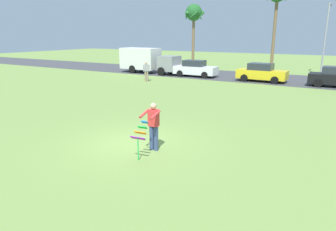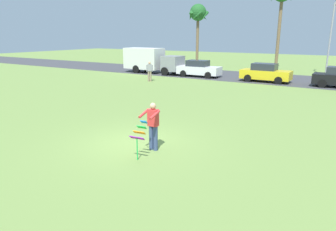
# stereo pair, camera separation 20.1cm
# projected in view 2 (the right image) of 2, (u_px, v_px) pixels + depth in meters

# --- Properties ---
(ground_plane) EXTENTS (120.00, 120.00, 0.00)m
(ground_plane) POSITION_uv_depth(u_px,v_px,m) (135.00, 143.00, 11.63)
(ground_plane) COLOR olive
(road_strip) EXTENTS (120.00, 8.00, 0.01)m
(road_strip) POSITION_uv_depth(u_px,v_px,m) (269.00, 78.00, 28.78)
(road_strip) COLOR #424247
(road_strip) RESTS_ON ground
(person_kite_flyer) EXTENTS (0.55, 0.66, 1.73)m
(person_kite_flyer) POSITION_uv_depth(u_px,v_px,m) (153.00, 125.00, 10.71)
(person_kite_flyer) COLOR #384772
(person_kite_flyer) RESTS_ON ground
(kite_held) EXTENTS (0.53, 0.67, 1.24)m
(kite_held) POSITION_uv_depth(u_px,v_px,m) (139.00, 134.00, 10.01)
(kite_held) COLOR blue
(kite_held) RESTS_ON ground
(parked_truck_grey_van) EXTENTS (6.77, 2.29, 2.62)m
(parked_truck_grey_van) POSITION_uv_depth(u_px,v_px,m) (150.00, 60.00, 32.50)
(parked_truck_grey_van) COLOR gray
(parked_truck_grey_van) RESTS_ON ground
(parked_car_white) EXTENTS (4.25, 1.93, 1.60)m
(parked_car_white) POSITION_uv_depth(u_px,v_px,m) (199.00, 69.00, 29.76)
(parked_car_white) COLOR white
(parked_car_white) RESTS_ON ground
(parked_car_yellow) EXTENTS (4.23, 1.90, 1.60)m
(parked_car_yellow) POSITION_uv_depth(u_px,v_px,m) (265.00, 73.00, 26.52)
(parked_car_yellow) COLOR yellow
(parked_car_yellow) RESTS_ON ground
(palm_tree_left_near) EXTENTS (2.58, 2.71, 7.79)m
(palm_tree_left_near) POSITION_uv_depth(u_px,v_px,m) (198.00, 15.00, 38.84)
(palm_tree_left_near) COLOR brown
(palm_tree_left_near) RESTS_ON ground
(streetlight_pole) EXTENTS (0.24, 1.65, 7.00)m
(streetlight_pole) POSITION_uv_depth(u_px,v_px,m) (331.00, 35.00, 29.81)
(streetlight_pole) COLOR #9E9EA3
(streetlight_pole) RESTS_ON ground
(person_walker_near) EXTENTS (0.49, 0.38, 1.73)m
(person_walker_near) POSITION_uv_depth(u_px,v_px,m) (150.00, 71.00, 26.74)
(person_walker_near) COLOR gray
(person_walker_near) RESTS_ON ground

